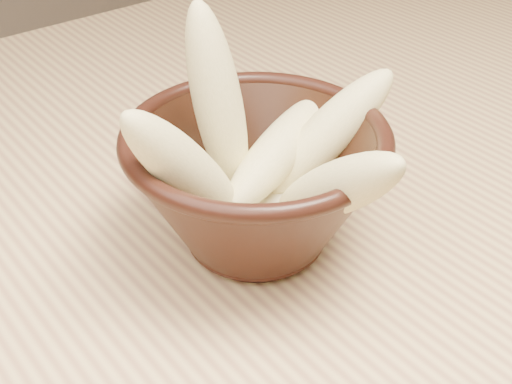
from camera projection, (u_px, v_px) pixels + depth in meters
table at (219, 212)px, 0.75m from camera, size 1.20×0.80×0.75m
bowl at (256, 182)px, 0.55m from camera, size 0.20×0.20×0.11m
milk_puddle at (256, 210)px, 0.56m from camera, size 0.11×0.11×0.02m
banana_upright at (218, 103)px, 0.53m from camera, size 0.05×0.08×0.16m
banana_left at (186, 170)px, 0.49m from camera, size 0.12×0.04×0.14m
banana_right at (328, 133)px, 0.56m from camera, size 0.13×0.07×0.12m
banana_across at (280, 150)px, 0.56m from camera, size 0.16×0.09×0.06m
banana_front at (335, 189)px, 0.49m from camera, size 0.04×0.14×0.13m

